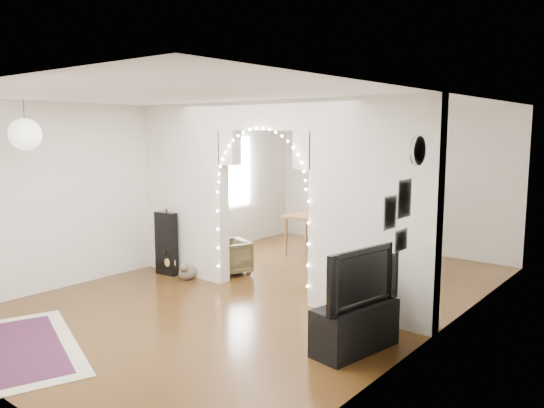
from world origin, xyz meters
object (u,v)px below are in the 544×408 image
Objects in this scene: floor_speaker at (363,299)px; dining_table at (320,220)px; media_console at (355,327)px; dining_chair_right at (354,282)px; dining_chair_left at (229,257)px; bookcase at (346,215)px; acoustic_guitar at (167,251)px.

floor_speaker reaches higher than dining_table.
dining_chair_right reaches higher than media_console.
media_console is 3.38m from dining_chair_left.
floor_speaker is at bearing -60.77° from bookcase.
bookcase is (-2.58, 4.09, 0.43)m from media_console.
dining_chair_right is (1.78, -1.81, -0.43)m from dining_table.
dining_table is at bearing 100.82° from dining_chair_left.
bookcase reaches higher than acoustic_guitar.
bookcase is at bearing 84.67° from dining_table.
media_console is at bearing -39.49° from dining_chair_right.
dining_chair_right is (2.23, 0.13, -0.03)m from dining_chair_left.
dining_table is (-2.66, 3.29, 0.43)m from media_console.
media_console is at bearing -62.13° from bookcase.
dining_chair_left is (0.74, 0.65, -0.12)m from acoustic_guitar.
floor_speaker is at bearing 6.96° from dining_chair_left.
floor_speaker is at bearing 120.18° from media_console.
dining_table reaches higher than dining_chair_left.
bookcase is 0.81m from dining_table.
dining_chair_left is at bearing 178.48° from floor_speaker.
dining_table is 2.58m from dining_chair_right.
dining_table is at bearing 154.68° from dining_chair_right.
floor_speaker is 0.52m from media_console.
bookcase is (1.26, 3.39, 0.29)m from acoustic_guitar.
dining_chair_right is (1.71, -2.61, -0.43)m from bookcase.
acoustic_guitar reaches higher than dining_chair_right.
floor_speaker is at bearing -35.35° from dining_chair_right.
media_console is 0.74× the size of bookcase.
floor_speaker reaches higher than dining_chair_left.
acoustic_guitar reaches higher than media_console.
dining_table is at bearing -99.66° from bookcase.
dining_chair_right is at bearing -61.17° from bookcase.
media_console is 4.86m from bookcase.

